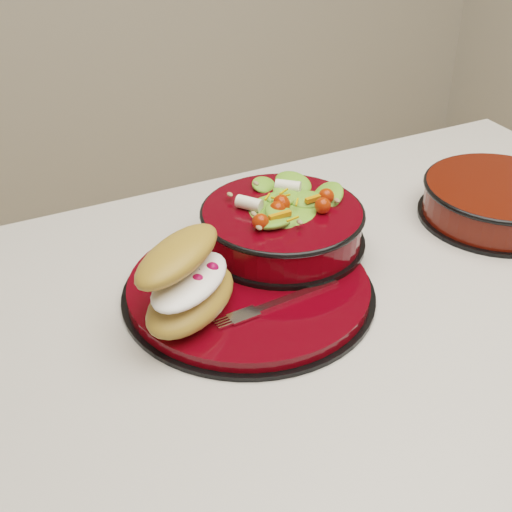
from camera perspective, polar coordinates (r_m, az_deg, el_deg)
name	(u,v)px	position (r m, az deg, el deg)	size (l,w,h in m)	color
dinner_plate	(250,289)	(0.87, -0.52, -2.63)	(0.31, 0.31, 0.02)	black
salad_bowl	(282,220)	(0.92, 2.11, 2.89)	(0.22, 0.22, 0.09)	black
croissant	(188,280)	(0.79, -5.48, -1.95)	(0.16, 0.16, 0.09)	#A97733
fork	(281,302)	(0.82, 2.00, -3.67)	(0.15, 0.03, 0.00)	silver
extra_bowl	(498,200)	(1.07, 18.79, 4.30)	(0.22, 0.22, 0.05)	black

